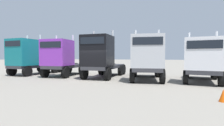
# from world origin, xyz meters

# --- Properties ---
(ground) EXTENTS (200.00, 200.00, 0.00)m
(ground) POSITION_xyz_m (0.00, 0.00, 0.00)
(ground) COLOR gray
(semi_truck_teal) EXTENTS (2.93, 6.52, 4.40)m
(semi_truck_teal) POSITION_xyz_m (-8.50, 1.81, 1.97)
(semi_truck_teal) COLOR #333338
(semi_truck_teal) RESTS_ON ground
(semi_truck_purple) EXTENTS (2.97, 6.14, 4.19)m
(semi_truck_purple) POSITION_xyz_m (-4.26, 1.70, 1.88)
(semi_truck_purple) COLOR #333338
(semi_truck_purple) RESTS_ON ground
(semi_truck_black) EXTENTS (2.61, 6.50, 4.43)m
(semi_truck_black) POSITION_xyz_m (0.02, 1.65, 1.98)
(semi_truck_black) COLOR #333338
(semi_truck_black) RESTS_ON ground
(semi_truck_silver) EXTENTS (3.45, 6.76, 4.23)m
(semi_truck_silver) POSITION_xyz_m (4.25, 1.21, 1.88)
(semi_truck_silver) COLOR #333338
(semi_truck_silver) RESTS_ON ground
(semi_truck_white) EXTENTS (3.17, 6.38, 3.92)m
(semi_truck_white) POSITION_xyz_m (8.36, 1.48, 1.72)
(semi_truck_white) COLOR #333338
(semi_truck_white) RESTS_ON ground
(traffic_cone_near) EXTENTS (0.36, 0.36, 0.57)m
(traffic_cone_near) POSITION_xyz_m (8.29, -4.33, 0.29)
(traffic_cone_near) COLOR #F2590C
(traffic_cone_near) RESTS_ON ground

